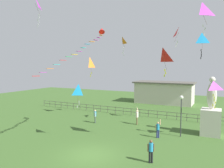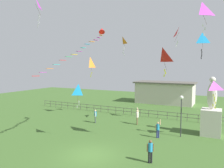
{
  "view_description": "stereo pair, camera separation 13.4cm",
  "coord_description": "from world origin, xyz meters",
  "px_view_note": "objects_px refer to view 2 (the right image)",
  "views": [
    {
      "loc": [
        8.76,
        -13.86,
        6.72
      ],
      "look_at": [
        -0.94,
        5.47,
        4.96
      ],
      "focal_mm": 35.63,
      "sensor_mm": 36.0,
      "label": 1
    },
    {
      "loc": [
        8.88,
        -13.79,
        6.72
      ],
      "look_at": [
        -0.94,
        5.47,
        4.96
      ],
      "focal_mm": 35.63,
      "sensor_mm": 36.0,
      "label": 2
    }
  ],
  "objects_px": {
    "person_2": "(137,116)",
    "streamer_kite": "(97,35)",
    "person_3": "(150,150)",
    "kite_6": "(202,40)",
    "kite_7": "(36,5)",
    "kite_0": "(122,41)",
    "lamppost": "(181,106)",
    "kite_1": "(90,63)",
    "kite_2": "(213,87)",
    "statue_monument": "(211,117)",
    "person_1": "(158,129)",
    "kite_4": "(179,32)",
    "kite_5": "(162,56)",
    "kite_3": "(79,91)",
    "person_0": "(95,115)",
    "kite_8": "(202,12)"
  },
  "relations": [
    {
      "from": "kite_6",
      "to": "kite_7",
      "type": "height_order",
      "value": "kite_7"
    },
    {
      "from": "kite_0",
      "to": "kite_5",
      "type": "height_order",
      "value": "kite_0"
    },
    {
      "from": "kite_1",
      "to": "kite_6",
      "type": "xyz_separation_m",
      "value": [
        13.52,
        1.8,
        2.52
      ]
    },
    {
      "from": "kite_2",
      "to": "kite_6",
      "type": "relative_size",
      "value": 0.85
    },
    {
      "from": "kite_7",
      "to": "streamer_kite",
      "type": "xyz_separation_m",
      "value": [
        6.16,
        1.64,
        -3.17
      ]
    },
    {
      "from": "kite_2",
      "to": "kite_5",
      "type": "bearing_deg",
      "value": -133.44
    },
    {
      "from": "kite_4",
      "to": "kite_6",
      "type": "bearing_deg",
      "value": 52.63
    },
    {
      "from": "kite_6",
      "to": "kite_4",
      "type": "bearing_deg",
      "value": -127.37
    },
    {
      "from": "person_2",
      "to": "kite_4",
      "type": "bearing_deg",
      "value": 4.77
    },
    {
      "from": "kite_1",
      "to": "kite_2",
      "type": "distance_m",
      "value": 15.54
    },
    {
      "from": "kite_1",
      "to": "kite_2",
      "type": "relative_size",
      "value": 1.08
    },
    {
      "from": "statue_monument",
      "to": "person_1",
      "type": "height_order",
      "value": "statue_monument"
    },
    {
      "from": "kite_5",
      "to": "person_3",
      "type": "bearing_deg",
      "value": -87.79
    },
    {
      "from": "lamppost",
      "to": "kite_6",
      "type": "bearing_deg",
      "value": 77.65
    },
    {
      "from": "kite_3",
      "to": "kite_4",
      "type": "bearing_deg",
      "value": 44.6
    },
    {
      "from": "person_3",
      "to": "lamppost",
      "type": "bearing_deg",
      "value": 82.94
    },
    {
      "from": "person_0",
      "to": "person_1",
      "type": "height_order",
      "value": "person_1"
    },
    {
      "from": "person_1",
      "to": "kite_3",
      "type": "distance_m",
      "value": 8.17
    },
    {
      "from": "kite_6",
      "to": "person_2",
      "type": "bearing_deg",
      "value": -154.99
    },
    {
      "from": "lamppost",
      "to": "kite_8",
      "type": "relative_size",
      "value": 1.57
    },
    {
      "from": "kite_0",
      "to": "kite_6",
      "type": "distance_m",
      "value": 9.27
    },
    {
      "from": "person_0",
      "to": "kite_2",
      "type": "bearing_deg",
      "value": -2.11
    },
    {
      "from": "person_0",
      "to": "kite_8",
      "type": "xyz_separation_m",
      "value": [
        11.73,
        -3.57,
        9.96
      ]
    },
    {
      "from": "person_2",
      "to": "streamer_kite",
      "type": "xyz_separation_m",
      "value": [
        -2.35,
        -5.06,
        8.75
      ]
    },
    {
      "from": "kite_0",
      "to": "lamppost",
      "type": "bearing_deg",
      "value": -27.89
    },
    {
      "from": "person_2",
      "to": "kite_3",
      "type": "height_order",
      "value": "kite_3"
    },
    {
      "from": "lamppost",
      "to": "person_0",
      "type": "xyz_separation_m",
      "value": [
        -9.94,
        0.74,
        -2.02
      ]
    },
    {
      "from": "person_3",
      "to": "kite_6",
      "type": "xyz_separation_m",
      "value": [
        2.01,
        12.17,
        8.69
      ]
    },
    {
      "from": "person_2",
      "to": "kite_7",
      "type": "xyz_separation_m",
      "value": [
        -8.51,
        -6.7,
        11.92
      ]
    },
    {
      "from": "person_3",
      "to": "kite_7",
      "type": "distance_m",
      "value": 17.77
    },
    {
      "from": "kite_3",
      "to": "kite_1",
      "type": "bearing_deg",
      "value": 115.89
    },
    {
      "from": "person_1",
      "to": "person_2",
      "type": "bearing_deg",
      "value": 133.24
    },
    {
      "from": "kite_1",
      "to": "kite_2",
      "type": "bearing_deg",
      "value": -12.06
    },
    {
      "from": "kite_1",
      "to": "kite_4",
      "type": "bearing_deg",
      "value": -4.1
    },
    {
      "from": "kite_4",
      "to": "statue_monument",
      "type": "bearing_deg",
      "value": -14.19
    },
    {
      "from": "lamppost",
      "to": "kite_8",
      "type": "height_order",
      "value": "kite_8"
    },
    {
      "from": "lamppost",
      "to": "kite_7",
      "type": "height_order",
      "value": "kite_7"
    },
    {
      "from": "person_1",
      "to": "person_2",
      "type": "distance_m",
      "value": 4.98
    },
    {
      "from": "lamppost",
      "to": "kite_1",
      "type": "relative_size",
      "value": 1.5
    },
    {
      "from": "kite_4",
      "to": "kite_8",
      "type": "relative_size",
      "value": 0.83
    },
    {
      "from": "person_1",
      "to": "kite_3",
      "type": "xyz_separation_m",
      "value": [
        -6.52,
        -3.42,
        3.55
      ]
    },
    {
      "from": "lamppost",
      "to": "kite_4",
      "type": "relative_size",
      "value": 1.89
    },
    {
      "from": "kite_7",
      "to": "person_2",
      "type": "bearing_deg",
      "value": 38.22
    },
    {
      "from": "kite_4",
      "to": "kite_5",
      "type": "relative_size",
      "value": 0.91
    },
    {
      "from": "person_0",
      "to": "kite_7",
      "type": "distance_m",
      "value": 13.62
    },
    {
      "from": "statue_monument",
      "to": "kite_2",
      "type": "relative_size",
      "value": 2.34
    },
    {
      "from": "person_0",
      "to": "kite_1",
      "type": "bearing_deg",
      "value": 131.46
    },
    {
      "from": "kite_3",
      "to": "statue_monument",
      "type": "bearing_deg",
      "value": 31.08
    },
    {
      "from": "kite_8",
      "to": "kite_1",
      "type": "bearing_deg",
      "value": 155.96
    },
    {
      "from": "kite_3",
      "to": "kite_6",
      "type": "distance_m",
      "value": 14.78
    }
  ]
}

